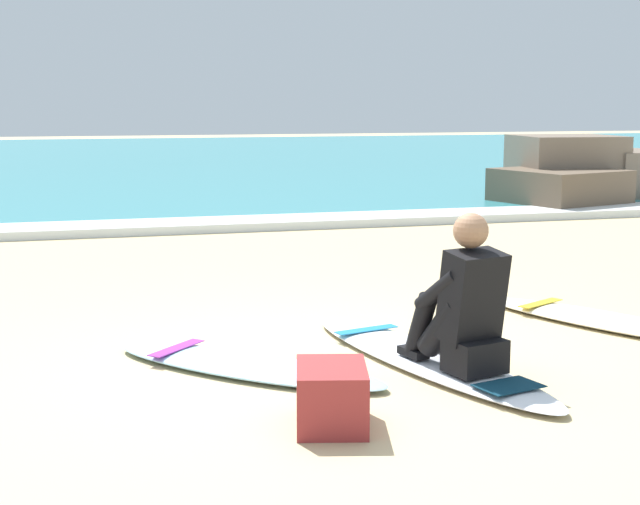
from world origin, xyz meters
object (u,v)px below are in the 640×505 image
object	(u,v)px
surfboard_spare_far	(611,321)
surfer_seated	(463,309)
beach_bag	(331,396)
surfboard_main	(425,358)
surfboard_spare_near	(247,365)

from	to	relation	value
surfboard_spare_far	surfer_seated	bearing A→B (deg)	-150.20
surfboard_spare_far	beach_bag	distance (m)	3.03
surfer_seated	surfboard_spare_far	bearing A→B (deg)	29.80
surfboard_spare_far	beach_bag	bearing A→B (deg)	-150.01
surfboard_main	surfboard_spare_far	bearing A→B (deg)	18.41
surfboard_main	surfer_seated	distance (m)	0.55
surfboard_main	surfboard_spare_near	distance (m)	1.15
surfboard_spare_near	surfboard_spare_far	bearing A→B (deg)	8.27
surfboard_main	surfboard_spare_far	distance (m)	1.82
surfer_seated	beach_bag	size ratio (longest dim) A/B	1.97
surfer_seated	surfboard_spare_far	world-z (taller)	surfer_seated
beach_bag	surfboard_spare_near	bearing A→B (deg)	102.05
surfboard_spare_near	surfboard_spare_far	world-z (taller)	same
surfboard_main	surfboard_spare_far	size ratio (longest dim) A/B	1.15
surfboard_main	surfer_seated	bearing A→B (deg)	-75.70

